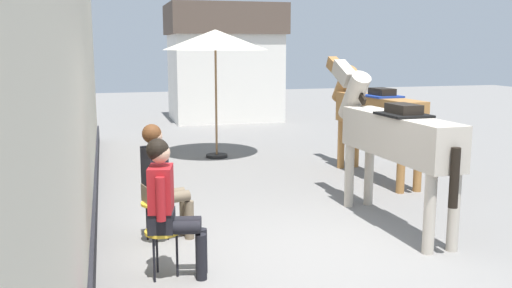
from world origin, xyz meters
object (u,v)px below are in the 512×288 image
at_px(seated_visitor_near, 168,201).
at_px(seated_visitor_far, 160,176).
at_px(saddled_horse_near, 392,134).
at_px(cafe_parasol, 215,41).
at_px(saddled_horse_far, 374,111).

xyz_separation_m(seated_visitor_near, seated_visitor_far, (0.03, 1.07, 0.00)).
xyz_separation_m(saddled_horse_near, cafe_parasol, (-1.30, 4.88, 1.20)).
bearing_deg(saddled_horse_far, seated_visitor_near, -138.73).
bearing_deg(cafe_parasol, seated_visitor_far, -108.42).
distance_m(saddled_horse_far, cafe_parasol, 3.55).
height_order(seated_visitor_near, seated_visitor_far, same).
bearing_deg(cafe_parasol, seated_visitor_near, -105.52).
xyz_separation_m(saddled_horse_far, cafe_parasol, (-2.26, 2.46, 1.20)).
height_order(seated_visitor_near, cafe_parasol, cafe_parasol).
bearing_deg(saddled_horse_near, seated_visitor_far, 178.59).
distance_m(saddled_horse_near, cafe_parasol, 5.19).
height_order(seated_visitor_far, cafe_parasol, cafe_parasol).
bearing_deg(saddled_horse_far, saddled_horse_near, -111.72).
distance_m(seated_visitor_near, saddled_horse_far, 5.20).
height_order(seated_visitor_far, saddled_horse_near, saddled_horse_near).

